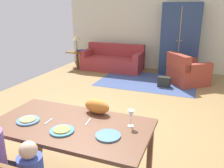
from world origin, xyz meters
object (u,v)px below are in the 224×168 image
couch (113,61)px  side_table (77,57)px  armchair (187,72)px  wine_glass (131,115)px  book_lower (82,51)px  handbag (164,82)px  plate_near_man (28,120)px  cat (97,106)px  armoire (180,39)px  plate_near_woman (108,136)px  book_upper (82,50)px  dining_table (71,130)px  plate_near_child (62,131)px  table_lamp (76,38)px

couch → side_table: couch is taller
armchair → side_table: 3.56m
wine_glass → book_lower: (-3.08, 4.67, -0.30)m
armchair → wine_glass: bearing=-94.0°
handbag → plate_near_man: bearing=-102.4°
cat → armoire: (0.44, 5.00, 0.20)m
wine_glass → armchair: 4.24m
plate_near_woman → handbag: plate_near_woman is taller
plate_near_man → armchair: armchair is taller
plate_near_man → book_upper: bearing=111.8°
couch → book_lower: bearing=-168.0°
couch → book_lower: 1.07m
armoire → side_table: 3.32m
side_table → handbag: (3.03, -0.90, -0.25)m
handbag → armoire: bearing=82.8°
couch → armchair: (2.37, -0.69, 0.02)m
wine_glass → book_upper: wine_glass is taller
dining_table → armchair: 4.48m
wine_glass → book_lower: 5.60m
dining_table → plate_near_child: (-0.00, -0.18, 0.08)m
dining_table → side_table: dining_table is taller
wine_glass → side_table: bearing=125.0°
table_lamp → handbag: size_ratio=1.69×
plate_near_woman → armoire: armoire is taller
couch → table_lamp: 1.39m
plate_near_child → armchair: size_ratio=0.21×
plate_near_woman → handbag: 4.06m
armchair → book_lower: armchair is taller
plate_near_child → side_table: 5.64m
armchair → table_lamp: size_ratio=2.23×
plate_near_man → plate_near_woman: (0.95, 0.02, 0.00)m
couch → armchair: same height
plate_near_man → book_upper: 5.33m
plate_near_child → table_lamp: bearing=117.7°
table_lamp → cat: bearing=-58.1°
plate_near_woman → book_lower: plate_near_woman is taller
plate_near_woman → table_lamp: 5.80m
couch → side_table: size_ratio=3.35×
armoire → book_upper: size_ratio=9.55×
plate_near_child → wine_glass: bearing=30.1°
plate_near_child → table_lamp: 5.64m
plate_near_man → dining_table: bearing=14.2°
handbag → couch: bearing=148.1°
book_lower → cat: bearing=-59.9°
side_table → book_lower: bearing=15.7°
cat → book_upper: size_ratio=1.45×
cat → handbag: bearing=92.9°
plate_near_man → table_lamp: (-2.14, 4.93, 0.24)m
cat → table_lamp: bearing=129.0°
plate_near_child → plate_near_man: bearing=172.8°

